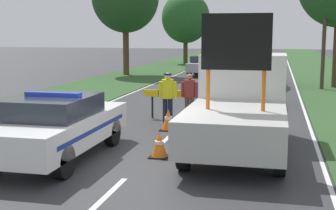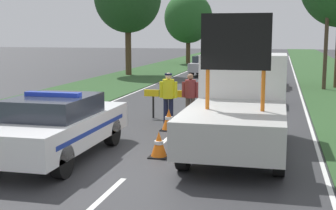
# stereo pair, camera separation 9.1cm
# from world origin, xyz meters

# --- Properties ---
(ground_plane) EXTENTS (160.00, 160.00, 0.00)m
(ground_plane) POSITION_xyz_m (0.00, 0.00, 0.00)
(ground_plane) COLOR #333335
(lane_markings) EXTENTS (8.18, 68.01, 0.01)m
(lane_markings) POSITION_xyz_m (0.00, 19.27, 0.00)
(lane_markings) COLOR silver
(lane_markings) RESTS_ON ground
(grass_verge_left) EXTENTS (4.92, 120.00, 0.03)m
(grass_verge_left) POSITION_xyz_m (-6.60, 20.00, 0.01)
(grass_verge_left) COLOR #2D5128
(grass_verge_left) RESTS_ON ground
(police_car) EXTENTS (1.92, 4.83, 1.59)m
(police_car) POSITION_xyz_m (-2.07, 0.26, 0.79)
(police_car) COLOR white
(police_car) RESTS_ON ground
(work_truck) EXTENTS (2.26, 5.41, 3.38)m
(work_truck) POSITION_xyz_m (2.07, 2.21, 1.15)
(work_truck) COLOR white
(work_truck) RESTS_ON ground
(road_barrier) EXTENTS (3.20, 0.08, 0.99)m
(road_barrier) POSITION_xyz_m (0.04, 5.92, 0.82)
(road_barrier) COLOR black
(road_barrier) RESTS_ON ground
(police_officer) EXTENTS (0.60, 0.38, 1.67)m
(police_officer) POSITION_xyz_m (-0.50, 5.07, 1.00)
(police_officer) COLOR #191E38
(police_officer) RESTS_ON ground
(pedestrian_civilian) EXTENTS (0.58, 0.37, 1.61)m
(pedestrian_civilian) POSITION_xyz_m (0.13, 5.60, 0.94)
(pedestrian_civilian) COLOR brown
(pedestrian_civilian) RESTS_ON ground
(traffic_cone_near_police) EXTENTS (0.52, 0.52, 0.71)m
(traffic_cone_near_police) POSITION_xyz_m (0.68, 2.50, 0.35)
(traffic_cone_near_police) COLOR black
(traffic_cone_near_police) RESTS_ON ground
(traffic_cone_centre_front) EXTENTS (0.45, 0.45, 0.63)m
(traffic_cone_centre_front) POSITION_xyz_m (0.28, 0.87, 0.31)
(traffic_cone_centre_front) COLOR black
(traffic_cone_centre_front) RESTS_ON ground
(traffic_cone_near_truck) EXTENTS (0.48, 0.48, 0.67)m
(traffic_cone_near_truck) POSITION_xyz_m (-0.22, 3.99, 0.33)
(traffic_cone_near_truck) COLOR black
(traffic_cone_near_truck) RESTS_ON ground
(queued_car_hatch_blue) EXTENTS (1.93, 3.96, 1.46)m
(queued_car_hatch_blue) POSITION_xyz_m (1.86, 10.16, 0.74)
(queued_car_hatch_blue) COLOR navy
(queued_car_hatch_blue) RESTS_ON ground
(queued_car_wagon_maroon) EXTENTS (1.89, 4.10, 1.62)m
(queued_car_wagon_maroon) POSITION_xyz_m (2.07, 16.99, 0.85)
(queued_car_wagon_maroon) COLOR maroon
(queued_car_wagon_maroon) RESTS_ON ground
(queued_car_sedan_silver) EXTENTS (1.94, 4.15, 1.38)m
(queued_car_sedan_silver) POSITION_xyz_m (-1.99, 22.83, 0.73)
(queued_car_sedan_silver) COLOR #B2B2B7
(queued_car_sedan_silver) RESTS_ON ground
(queued_car_van_white) EXTENTS (1.84, 4.39, 1.62)m
(queued_car_van_white) POSITION_xyz_m (-1.93, 29.37, 0.86)
(queued_car_van_white) COLOR silver
(queued_car_van_white) RESTS_ON ground
(roadside_tree_near_right) EXTENTS (4.61, 4.61, 6.83)m
(roadside_tree_near_right) POSITION_xyz_m (-5.72, 35.05, 4.40)
(roadside_tree_near_right) COLOR #4C3823
(roadside_tree_near_right) RESTS_ON ground
(utility_pole) EXTENTS (1.20, 0.20, 7.54)m
(utility_pole) POSITION_xyz_m (5.29, 15.99, 3.88)
(utility_pole) COLOR #473828
(utility_pole) RESTS_ON ground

